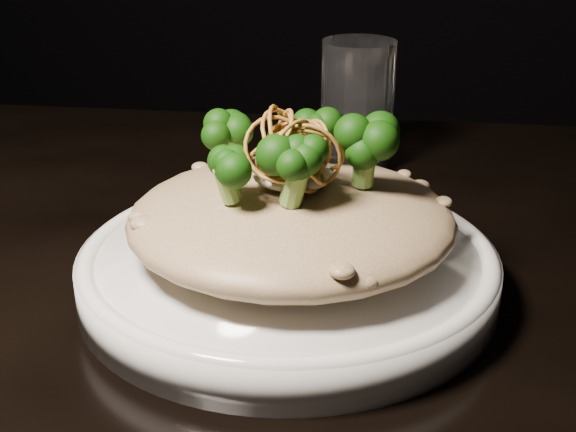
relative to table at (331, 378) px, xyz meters
name	(u,v)px	position (x,y,z in m)	size (l,w,h in m)	color
table	(331,378)	(0.00, 0.00, 0.00)	(1.10, 0.80, 0.75)	black
plate	(288,271)	(-0.03, -0.02, 0.10)	(0.28, 0.28, 0.03)	silver
risotto	(291,218)	(-0.03, -0.02, 0.14)	(0.22, 0.22, 0.05)	brown
broccoli	(295,146)	(-0.03, -0.01, 0.18)	(0.14, 0.14, 0.05)	black
cheese	(293,174)	(-0.03, -0.02, 0.17)	(0.05, 0.05, 0.01)	silver
shallots	(292,139)	(-0.03, -0.03, 0.19)	(0.06, 0.06, 0.04)	brown
drinking_glass	(357,105)	(0.00, 0.23, 0.14)	(0.07, 0.07, 0.12)	silver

